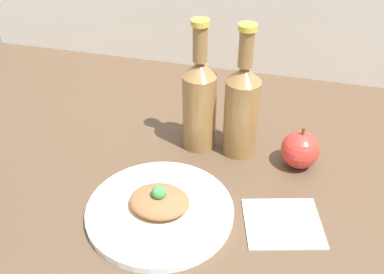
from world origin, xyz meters
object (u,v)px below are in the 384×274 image
object	(u,v)px
cider_bottle_left	(199,101)
cider_bottle_right	(242,107)
plated_food	(160,203)
apple	(300,150)
plate	(160,210)

from	to	relation	value
cider_bottle_left	cider_bottle_right	size ratio (longest dim) A/B	1.00
plated_food	apple	world-z (taller)	apple
cider_bottle_right	apple	distance (cm)	16.38
cider_bottle_right	apple	xyz separation A→B (cm)	(14.19, -2.01, -7.94)
apple	plate	bearing A→B (deg)	-138.20
apple	cider_bottle_right	bearing A→B (deg)	171.93
plate	cider_bottle_right	distance (cm)	29.95
cider_bottle_left	apple	size ratio (longest dim) A/B	3.07
plate	apple	distance (cm)	34.89
cider_bottle_right	plated_food	bearing A→B (deg)	-114.94
cider_bottle_left	apple	world-z (taller)	cider_bottle_left
plated_food	cider_bottle_right	world-z (taller)	cider_bottle_right
plate	cider_bottle_left	xyz separation A→B (cm)	(1.85, 25.16, 11.27)
cider_bottle_left	cider_bottle_right	distance (cm)	9.85
cider_bottle_left	apple	bearing A→B (deg)	-4.78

